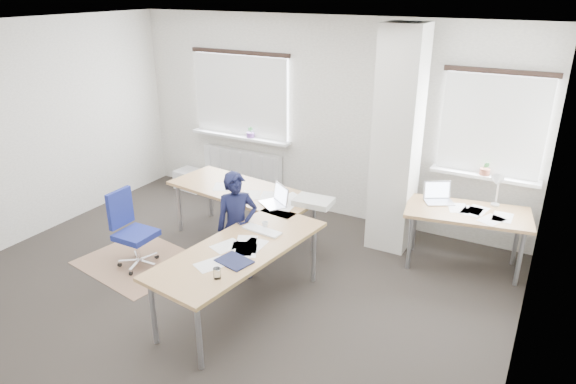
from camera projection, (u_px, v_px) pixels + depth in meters
The scene contains 8 objects.
ground at pixel (222, 289), 5.76m from camera, with size 6.00×6.00×0.00m, color #292421.
room_shell at pixel (253, 130), 5.39m from camera, with size 6.04×5.04×2.82m.
floor_mat at pixel (139, 262), 6.31m from camera, with size 1.32×1.12×0.01m, color #90694E.
white_crate at pixel (192, 180), 8.51m from camera, with size 0.51×0.36×0.31m, color white.
desk_main at pixel (246, 218), 5.85m from camera, with size 2.41×2.89×0.96m.
desk_side at pixel (467, 214), 5.98m from camera, with size 1.50×0.93×1.22m.
task_chair at pixel (135, 246), 6.15m from camera, with size 0.51×0.51×0.95m.
person at pixel (237, 227), 5.76m from camera, with size 0.47×0.31×1.29m, color black.
Camera 1 is at (3.01, -3.96, 3.19)m, focal length 32.00 mm.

